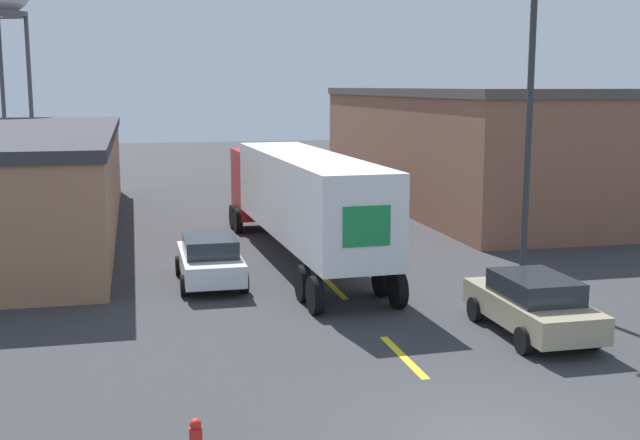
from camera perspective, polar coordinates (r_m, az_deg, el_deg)
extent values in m
plane|color=#333335|center=(15.33, 11.72, -15.00)|extent=(160.00, 160.00, 0.00)
cube|color=yellow|center=(19.29, 5.93, -9.62)|extent=(0.20, 3.08, 0.01)
cube|color=yellow|center=(25.52, 0.97, -4.80)|extent=(0.20, 3.08, 0.01)
cube|color=#9E7051|center=(37.29, -21.64, 2.28)|extent=(9.46, 26.01, 4.11)
cube|color=brown|center=(44.20, 10.74, 4.92)|extent=(9.81, 24.51, 5.81)
cube|color=#4C4742|center=(44.07, 10.87, 8.94)|extent=(10.01, 24.71, 0.40)
cube|color=#B21919|center=(35.69, -4.16, 2.61)|extent=(2.43, 2.74, 3.00)
cube|color=white|center=(27.78, -0.93, 1.78)|extent=(2.95, 13.05, 2.79)
cube|color=#198442|center=(21.61, 3.34, -0.45)|extent=(1.35, 0.08, 1.11)
cylinder|color=black|center=(36.48, -2.34, 0.40)|extent=(0.32, 1.09, 1.08)
cylinder|color=black|center=(36.01, -6.15, 0.23)|extent=(0.32, 1.09, 1.08)
cylinder|color=black|center=(35.46, -1.96, 0.13)|extent=(0.32, 1.09, 1.08)
cylinder|color=black|center=(34.98, -5.87, -0.04)|extent=(0.32, 1.09, 1.08)
cylinder|color=black|center=(24.47, 4.37, -4.15)|extent=(0.32, 1.09, 1.08)
cylinder|color=black|center=(23.78, -1.23, -4.53)|extent=(0.32, 1.09, 1.08)
cylinder|color=black|center=(23.20, 5.54, -4.93)|extent=(0.32, 1.09, 1.08)
cylinder|color=black|center=(22.47, -0.36, -5.37)|extent=(0.32, 1.09, 1.08)
cube|color=tan|center=(21.35, 14.80, -6.13)|extent=(1.84, 4.51, 0.67)
cube|color=#23282D|center=(21.08, 15.05, -4.61)|extent=(1.62, 2.35, 0.56)
cylinder|color=black|center=(23.05, 15.18, -5.86)|extent=(0.22, 0.67, 0.67)
cylinder|color=black|center=(22.25, 10.98, -6.25)|extent=(0.22, 0.67, 0.67)
cylinder|color=black|center=(20.73, 18.85, -7.77)|extent=(0.22, 0.67, 0.67)
cylinder|color=black|center=(19.84, 14.29, -8.32)|extent=(0.22, 0.67, 0.67)
cube|color=#B2B2B7|center=(39.94, 1.22, 1.38)|extent=(1.84, 4.51, 0.67)
cube|color=#23282D|center=(39.73, 1.27, 2.24)|extent=(1.62, 2.35, 0.56)
cylinder|color=black|center=(41.56, 1.97, 1.23)|extent=(0.22, 0.67, 0.67)
cylinder|color=black|center=(41.13, -0.51, 1.14)|extent=(0.22, 0.67, 0.67)
cylinder|color=black|center=(38.90, 3.04, 0.65)|extent=(0.22, 0.67, 0.67)
cylinder|color=black|center=(38.43, 0.41, 0.55)|extent=(0.22, 0.67, 0.67)
cube|color=silver|center=(26.10, -7.83, -3.07)|extent=(1.84, 4.51, 0.67)
cube|color=#23282D|center=(25.84, -7.84, -1.79)|extent=(1.62, 2.35, 0.56)
cylinder|color=black|center=(27.62, -6.19, -3.05)|extent=(0.22, 0.67, 0.67)
cylinder|color=black|center=(27.47, -10.00, -3.21)|extent=(0.22, 0.67, 0.67)
cylinder|color=black|center=(24.92, -5.40, -4.41)|extent=(0.22, 0.67, 0.67)
cylinder|color=black|center=(24.75, -9.64, -4.60)|extent=(0.22, 0.67, 0.67)
cylinder|color=#47474C|center=(58.14, -19.90, 8.24)|extent=(0.28, 0.28, 11.20)
cylinder|color=#47474C|center=(60.44, -21.62, 8.17)|extent=(0.28, 0.28, 11.20)
cylinder|color=#2D2D30|center=(24.98, 14.59, 5.44)|extent=(0.20, 0.20, 9.34)
sphere|color=red|center=(13.75, -8.85, -14.17)|extent=(0.20, 0.20, 0.20)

